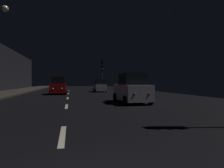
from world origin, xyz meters
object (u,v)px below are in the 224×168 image
object	(u,v)px
traffic_light_far_right	(102,68)
car_parked_right_far	(100,86)
car_approaching_headlights	(59,86)
car_parked_right_near	(131,89)

from	to	relation	value
traffic_light_far_right	car_parked_right_far	distance (m)	3.93
car_approaching_headlights	car_parked_right_far	bearing A→B (deg)	126.03
traffic_light_far_right	car_approaching_headlights	distance (m)	9.79
car_parked_right_far	traffic_light_far_right	bearing A→B (deg)	-17.84
traffic_light_far_right	car_parked_right_near	distance (m)	18.10
traffic_light_far_right	car_parked_right_near	bearing A→B (deg)	5.45
traffic_light_far_right	car_parked_right_far	bearing A→B (deg)	-9.84
car_approaching_headlights	car_parked_right_far	xyz separation A→B (m)	(5.78, 4.20, -0.13)
car_approaching_headlights	car_parked_right_far	distance (m)	7.14
car_approaching_headlights	car_parked_right_near	bearing A→B (deg)	27.31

